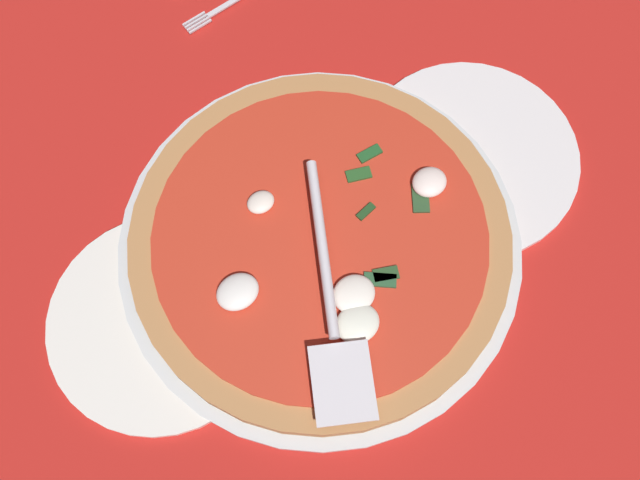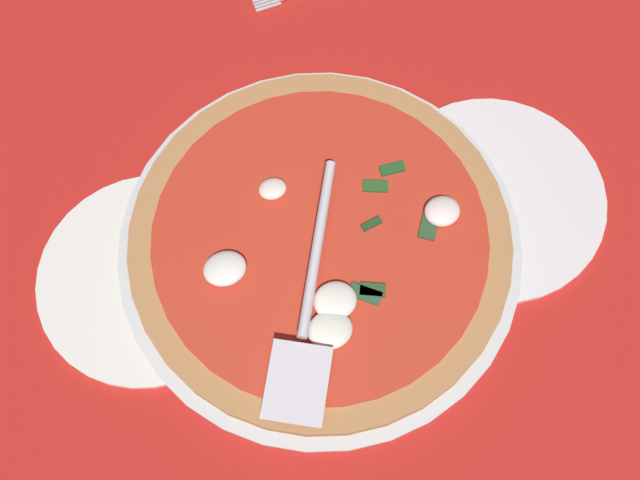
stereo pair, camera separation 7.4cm
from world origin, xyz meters
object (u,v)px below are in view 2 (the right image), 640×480
object	(u,v)px
pizza_server	(310,301)
pizza	(320,241)
dinner_plate_right	(494,197)
dinner_plate_left	(149,277)

from	to	relation	value
pizza_server	pizza	bearing A→B (deg)	-178.68
pizza	dinner_plate_right	bearing A→B (deg)	-1.63
dinner_plate_left	dinner_plate_right	bearing A→B (deg)	-4.63
dinner_plate_left	pizza	distance (cm)	17.28
dinner_plate_left	pizza	bearing A→B (deg)	-7.89
dinner_plate_left	dinner_plate_right	xyz separation A→B (cm)	(35.75, -2.89, 0.00)
dinner_plate_right	pizza	bearing A→B (deg)	178.37
pizza_server	dinner_plate_right	bearing A→B (deg)	132.36
dinner_plate_right	pizza_server	distance (cm)	22.98
dinner_plate_left	pizza_server	distance (cm)	16.99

